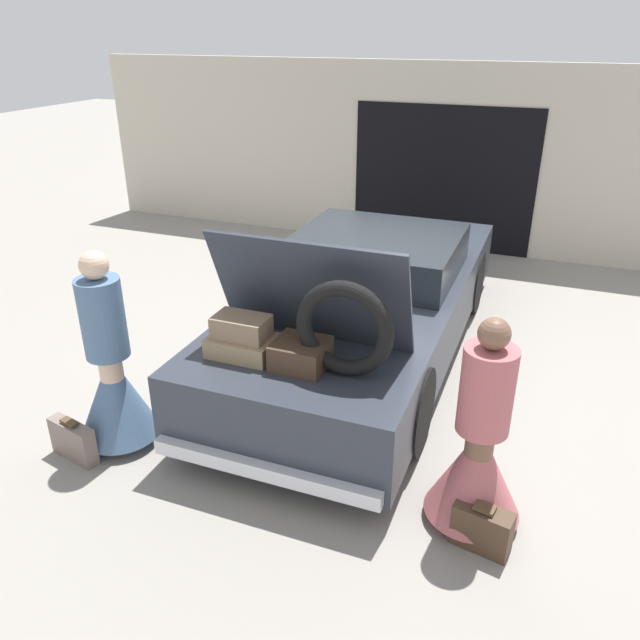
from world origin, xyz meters
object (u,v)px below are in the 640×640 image
object	(u,v)px
person_right	(478,455)
suitcase_beside_left_person	(73,441)
suitcase_beside_right_person	(482,528)
person_left	(113,379)
car	(367,303)

from	to	relation	value
person_right	suitcase_beside_left_person	bearing A→B (deg)	91.98
person_right	suitcase_beside_right_person	bearing A→B (deg)	-163.64
person_left	suitcase_beside_right_person	distance (m)	3.11
person_left	suitcase_beside_left_person	world-z (taller)	person_left
car	suitcase_beside_right_person	bearing A→B (deg)	-56.50
car	person_right	distance (m)	2.61
car	person_right	size ratio (longest dim) A/B	3.15
car	suitcase_beside_left_person	distance (m)	3.15
suitcase_beside_left_person	suitcase_beside_right_person	world-z (taller)	suitcase_beside_left_person
person_right	suitcase_beside_left_person	size ratio (longest dim) A/B	3.38
suitcase_beside_left_person	person_right	bearing A→B (deg)	8.55
person_left	person_right	world-z (taller)	person_left
person_left	suitcase_beside_right_person	size ratio (longest dim) A/B	4.07
person_left	suitcase_beside_left_person	xyz separation A→B (m)	(-0.21, -0.34, -0.44)
car	person_left	bearing A→B (deg)	-122.98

